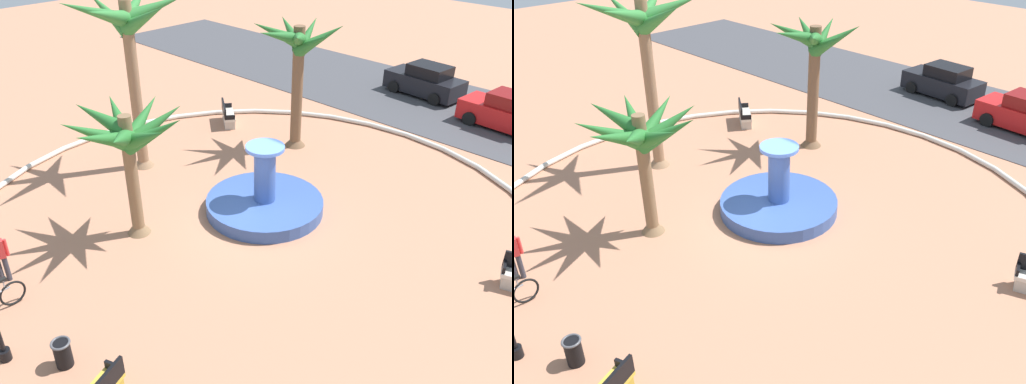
% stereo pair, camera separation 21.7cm
% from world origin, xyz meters
% --- Properties ---
extents(ground_plane, '(80.00, 80.00, 0.00)m').
position_xyz_m(ground_plane, '(0.00, 0.00, 0.00)').
color(ground_plane, tan).
extents(plaza_curb, '(19.36, 19.36, 0.20)m').
position_xyz_m(plaza_curb, '(0.00, 0.00, 0.10)').
color(plaza_curb, silver).
rests_on(plaza_curb, ground).
extents(street_asphalt, '(48.00, 8.00, 0.03)m').
position_xyz_m(street_asphalt, '(0.00, 14.08, 0.01)').
color(street_asphalt, '#424247').
rests_on(street_asphalt, ground).
extents(fountain, '(4.00, 4.00, 2.45)m').
position_xyz_m(fountain, '(-0.16, 0.75, 0.34)').
color(fountain, '#38569E').
rests_on(fountain, ground).
extents(palm_tree_near_fountain, '(3.67, 3.76, 5.30)m').
position_xyz_m(palm_tree_near_fountain, '(-2.92, 5.38, 3.96)').
color(palm_tree_near_fountain, brown).
rests_on(palm_tree_near_fountain, ground).
extents(palm_tree_by_curb, '(3.84, 3.76, 4.30)m').
position_xyz_m(palm_tree_by_curb, '(-2.07, -3.07, 3.33)').
color(palm_tree_by_curb, brown).
rests_on(palm_tree_by_curb, ground).
extents(palm_tree_mid_plaza, '(4.24, 4.26, 6.62)m').
position_xyz_m(palm_tree_mid_plaza, '(-5.91, -0.29, 5.06)').
color(palm_tree_mid_plaza, '#8E6B4C').
rests_on(palm_tree_mid_plaza, ground).
extents(bench_east, '(1.58, 1.36, 1.00)m').
position_xyz_m(bench_east, '(-6.68, 4.97, 0.35)').
color(bench_east, beige).
rests_on(bench_east, ground).
extents(trash_bin, '(0.46, 0.46, 0.73)m').
position_xyz_m(trash_bin, '(1.29, -7.40, 0.39)').
color(trash_bin, black).
rests_on(trash_bin, ground).
extents(parked_car_leftmost, '(4.12, 2.15, 1.67)m').
position_xyz_m(parked_car_leftmost, '(-2.24, 14.84, 0.78)').
color(parked_car_leftmost, black).
rests_on(parked_car_leftmost, ground).
extents(parked_car_second, '(4.10, 2.12, 1.67)m').
position_xyz_m(parked_car_second, '(2.64, 13.53, 0.78)').
color(parked_car_second, red).
rests_on(parked_car_second, ground).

